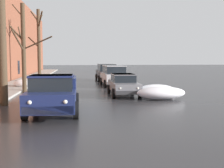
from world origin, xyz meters
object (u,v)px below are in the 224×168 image
Objects in this scene: bare_tree_far_down_block at (39,42)px; bare_tree_second_along_sidewalk at (2,31)px; sedan_grey_parked_kerbside_close at (123,84)px; suv_black_parked_far_down_block at (106,72)px; suv_silver_parked_kerbside_mid at (114,75)px; bare_tree_mid_block at (23,46)px; pickup_truck_darkblue_approaching_near_lane at (53,94)px.

bare_tree_second_along_sidewalk is at bearing -89.99° from bare_tree_far_down_block.
suv_black_parked_far_down_block reaches higher than sedan_grey_parked_kerbside_close.
sedan_grey_parked_kerbside_close is 6.39m from suv_silver_parked_kerbside_mid.
suv_silver_parked_kerbside_mid is (7.02, 3.81, -2.33)m from bare_tree_mid_block.
suv_black_parked_far_down_block is at bearing 54.65° from bare_tree_mid_block.
pickup_truck_darkblue_approaching_near_lane is 1.08× the size of suv_silver_parked_kerbside_mid.
pickup_truck_darkblue_approaching_near_lane is at bearing -80.94° from bare_tree_far_down_block.
bare_tree_second_along_sidewalk is 4.83m from pickup_truck_darkblue_approaching_near_lane.
bare_tree_mid_block reaches higher than suv_black_parked_far_down_block.
bare_tree_mid_block is at bearing 107.71° from pickup_truck_darkblue_approaching_near_lane.
suv_black_parked_far_down_block is (4.19, 18.46, 0.11)m from pickup_truck_darkblue_approaching_near_lane.
pickup_truck_darkblue_approaching_near_lane is 18.93m from suv_black_parked_far_down_block.
bare_tree_second_along_sidewalk is 14.76m from bare_tree_far_down_block.
sedan_grey_parked_kerbside_close is at bearing 26.74° from bare_tree_second_along_sidewalk.
bare_tree_far_down_block reaches higher than sedan_grey_parked_kerbside_close.
sedan_grey_parked_kerbside_close is at bearing -58.58° from bare_tree_far_down_block.
bare_tree_second_along_sidewalk reaches higher than bare_tree_far_down_block.
pickup_truck_darkblue_approaching_near_lane is at bearing -124.12° from sedan_grey_parked_kerbside_close.
bare_tree_second_along_sidewalk reaches higher than pickup_truck_darkblue_approaching_near_lane.
bare_tree_far_down_block is at bearing 145.12° from suv_silver_parked_kerbside_mid.
bare_tree_second_along_sidewalk reaches higher than sedan_grey_parked_kerbside_close.
pickup_truck_darkblue_approaching_near_lane is at bearing -43.35° from bare_tree_second_along_sidewalk.
bare_tree_second_along_sidewalk is 1.04× the size of bare_tree_far_down_block.
sedan_grey_parked_kerbside_close is 12.38m from suv_black_parked_far_down_block.
bare_tree_second_along_sidewalk reaches higher than bare_tree_mid_block.
pickup_truck_darkblue_approaching_near_lane is at bearing -108.85° from suv_silver_parked_kerbside_mid.
bare_tree_far_down_block is (-0.00, 14.76, 0.18)m from bare_tree_second_along_sidewalk.
bare_tree_mid_block is 1.36× the size of suv_black_parked_far_down_block.
pickup_truck_darkblue_approaching_near_lane is (2.77, -2.61, -2.98)m from bare_tree_second_along_sidewalk.
suv_silver_parked_kerbside_mid is 6.00m from suv_black_parked_far_down_block.
bare_tree_second_along_sidewalk is 1.60× the size of suv_black_parked_far_down_block.
suv_black_parked_far_down_block is at bearing 66.29° from bare_tree_second_along_sidewalk.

